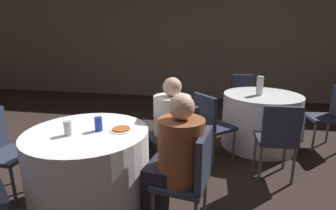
# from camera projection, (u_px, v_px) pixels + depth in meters

# --- Properties ---
(ground_plane) EXTENTS (16.00, 16.00, 0.00)m
(ground_plane) POSITION_uv_depth(u_px,v_px,m) (80.00, 203.00, 2.52)
(ground_plane) COLOR #332621
(wall_back) EXTENTS (16.00, 0.06, 2.80)m
(wall_back) POSITION_uv_depth(u_px,v_px,m) (168.00, 40.00, 6.37)
(wall_back) COLOR gray
(wall_back) RESTS_ON ground_plane
(table_near) EXTENTS (1.07, 1.07, 0.75)m
(table_near) POSITION_uv_depth(u_px,v_px,m) (90.00, 170.00, 2.37)
(table_near) COLOR silver
(table_near) RESTS_ON ground_plane
(table_far) EXTENTS (1.06, 1.06, 0.75)m
(table_far) POSITION_uv_depth(u_px,v_px,m) (260.00, 120.00, 3.72)
(table_far) COLOR white
(table_far) RESTS_ON ground_plane
(chair_near_northeast) EXTENTS (0.56, 0.56, 0.87)m
(chair_near_northeast) POSITION_uv_depth(u_px,v_px,m) (179.00, 135.00, 2.77)
(chair_near_northeast) COLOR #2D3347
(chair_near_northeast) RESTS_ON ground_plane
(chair_near_east) EXTENTS (0.46, 0.45, 0.87)m
(chair_near_east) POSITION_uv_depth(u_px,v_px,m) (192.00, 173.00, 2.03)
(chair_near_east) COLOR #2D3347
(chair_near_east) RESTS_ON ground_plane
(chair_far_southwest) EXTENTS (0.57, 0.57, 0.87)m
(chair_far_southwest) POSITION_uv_depth(u_px,v_px,m) (210.00, 121.00, 3.21)
(chair_far_southwest) COLOR #2D3347
(chair_far_southwest) RESTS_ON ground_plane
(chair_far_north) EXTENTS (0.47, 0.47, 0.87)m
(chair_far_north) POSITION_uv_depth(u_px,v_px,m) (243.00, 95.00, 4.59)
(chair_far_north) COLOR #2D3347
(chair_far_north) RESTS_ON ground_plane
(chair_far_east) EXTENTS (0.44, 0.44, 0.87)m
(chair_far_east) POSITION_uv_depth(u_px,v_px,m) (331.00, 112.00, 3.60)
(chair_far_east) COLOR #2D3347
(chair_far_east) RESTS_ON ground_plane
(chair_far_south) EXTENTS (0.42, 0.42, 0.87)m
(chair_far_south) POSITION_uv_depth(u_px,v_px,m) (278.00, 135.00, 2.79)
(chair_far_south) COLOR #2D3347
(chair_far_south) RESTS_ON ground_plane
(person_white_shirt) EXTENTS (0.51, 0.50, 1.16)m
(person_white_shirt) POSITION_uv_depth(u_px,v_px,m) (167.00, 131.00, 2.68)
(person_white_shirt) COLOR #282828
(person_white_shirt) RESTS_ON ground_plane
(person_floral_shirt) EXTENTS (0.52, 0.39, 1.15)m
(person_floral_shirt) POSITION_uv_depth(u_px,v_px,m) (173.00, 162.00, 2.06)
(person_floral_shirt) COLOR black
(person_floral_shirt) RESTS_ON ground_plane
(pizza_plate_near) EXTENTS (0.21, 0.21, 0.02)m
(pizza_plate_near) POSITION_uv_depth(u_px,v_px,m) (121.00, 129.00, 2.30)
(pizza_plate_near) COLOR white
(pizza_plate_near) RESTS_ON table_near
(soda_can_silver) EXTENTS (0.07, 0.07, 0.12)m
(soda_can_silver) POSITION_uv_depth(u_px,v_px,m) (68.00, 128.00, 2.17)
(soda_can_silver) COLOR silver
(soda_can_silver) RESTS_ON table_near
(soda_can_blue) EXTENTS (0.07, 0.07, 0.12)m
(soda_can_blue) POSITION_uv_depth(u_px,v_px,m) (98.00, 124.00, 2.27)
(soda_can_blue) COLOR #1E38A5
(soda_can_blue) RESTS_ON table_near
(bottle_far) EXTENTS (0.09, 0.09, 0.26)m
(bottle_far) POSITION_uv_depth(u_px,v_px,m) (260.00, 86.00, 3.55)
(bottle_far) COLOR white
(bottle_far) RESTS_ON table_far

